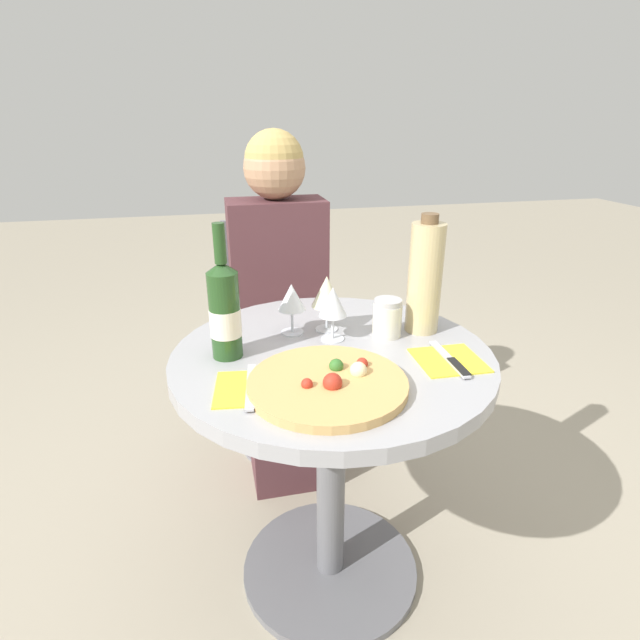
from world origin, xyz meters
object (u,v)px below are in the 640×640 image
at_px(chair_behind_diner, 278,340).
at_px(seated_diner, 282,322).
at_px(tall_carafe, 425,278).
at_px(wine_bottle, 225,310).
at_px(dining_table, 331,420).
at_px(pizza_large, 328,383).

height_order(chair_behind_diner, seated_diner, seated_diner).
distance_m(chair_behind_diner, tall_carafe, 0.82).
relative_size(seated_diner, wine_bottle, 3.84).
relative_size(dining_table, pizza_large, 2.31).
distance_m(dining_table, seated_diner, 0.58).
bearing_deg(tall_carafe, seated_diner, 121.31).
distance_m(dining_table, tall_carafe, 0.44).
xyz_separation_m(chair_behind_diner, tall_carafe, (0.30, -0.63, 0.43)).
relative_size(dining_table, seated_diner, 0.64).
bearing_deg(tall_carafe, dining_table, -163.82).
xyz_separation_m(dining_table, seated_diner, (-0.04, 0.57, 0.05)).
relative_size(pizza_large, wine_bottle, 1.06).
height_order(chair_behind_diner, wine_bottle, wine_bottle).
bearing_deg(dining_table, pizza_large, -106.80).
xyz_separation_m(dining_table, pizza_large, (-0.05, -0.17, 0.21)).
height_order(seated_diner, pizza_large, seated_diner).
xyz_separation_m(seated_diner, wine_bottle, (-0.21, -0.54, 0.27)).
distance_m(seated_diner, tall_carafe, 0.65).
xyz_separation_m(dining_table, chair_behind_diner, (-0.04, 0.70, -0.08)).
bearing_deg(seated_diner, chair_behind_diner, -90.00).
bearing_deg(chair_behind_diner, tall_carafe, 115.72).
bearing_deg(seated_diner, pizza_large, 88.97).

